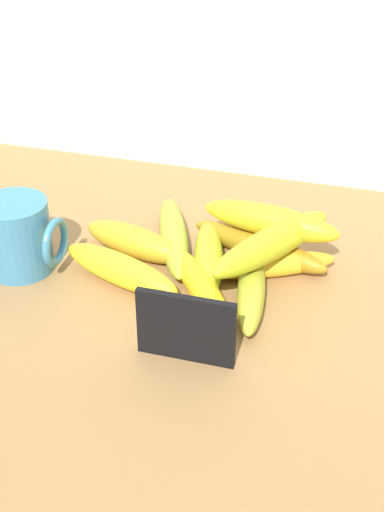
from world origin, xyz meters
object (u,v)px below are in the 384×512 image
Objects in this scene: banana_4 at (259,246)px; banana_5 at (251,289)px; banana_1 at (134,241)px; banana_6 at (209,257)px; chalkboard_sign at (186,330)px; banana_9 at (271,221)px; banana_8 at (267,222)px; banana_10 at (272,243)px; banana_7 at (121,270)px; banana_0 at (201,286)px; coffee_mug at (19,236)px; banana_2 at (266,265)px; banana_3 at (173,236)px.

banana_4 is 1.12× the size of banana_5.
banana_1 is 10.50cm from banana_6.
chalkboard_sign is 0.59× the size of banana_9.
banana_10 reaches higher than banana_8.
banana_6 is 0.80× the size of banana_10.
banana_10 is (17.99, 6.11, 3.37)cm from banana_7.
banana_9 reaches higher than banana_5.
banana_4 is 6.24cm from banana_10.
banana_9 reaches higher than banana_6.
banana_10 is (7.48, 6.22, 3.71)cm from banana_0.
banana_6 is 0.90× the size of banana_9.
coffee_mug reaches higher than banana_2.
banana_1 is 0.85× the size of banana_5.
banana_8 is (6.52, 4.93, 3.50)cm from banana_6.
banana_0 is 10.52cm from banana_7.
banana_0 is at bearing -84.21° from banana_6.
banana_6 is at bearing -146.00° from banana_9.
banana_4 is (-1.80, 3.93, 0.17)cm from banana_2.
banana_2 is 0.87× the size of banana_10.
banana_4 is 9.77cm from banana_5.
banana_4 is 3.65cm from banana_8.
chalkboard_sign is 23.17cm from banana_9.
banana_5 is at bearing 69.55° from chalkboard_sign.
banana_8 is (5.87, 11.33, 3.66)cm from banana_0.
banana_5 is at bearing -104.29° from banana_10.
coffee_mug is 0.49× the size of banana_10.
banana_1 is 16.69cm from banana_4.
banana_10 is at bearing 11.39° from coffee_mug.
banana_10 reaches higher than banana_5.
banana_5 is (4.65, 12.47, -2.15)cm from chalkboard_sign.
chalkboard_sign reaches higher than banana_0.
coffee_mug is 0.51× the size of banana_4.
banana_3 reaches higher than banana_5.
banana_1 reaches higher than banana_6.
banana_4 is 18.88cm from banana_7.
banana_6 reaches higher than banana_2.
banana_5 is 0.86× the size of banana_10.
chalkboard_sign is 16.76cm from banana_7.
chalkboard_sign is 11.73cm from banana_0.
banana_1 reaches higher than banana_4.
banana_3 is (-8.10, 21.42, -2.01)cm from chalkboard_sign.
chalkboard_sign is 18.07cm from banana_6.
banana_8 is (12.46, 1.34, 3.50)cm from banana_3.
banana_10 reaches higher than banana_3.
banana_7 reaches higher than banana_2.
chalkboard_sign is at bearing -102.20° from banana_9.
banana_9 is at bearing 20.30° from coffee_mug.
chalkboard_sign is 0.54× the size of banana_3.
banana_0 is at bearing -135.24° from banana_2.
coffee_mug is 0.61× the size of banana_6.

